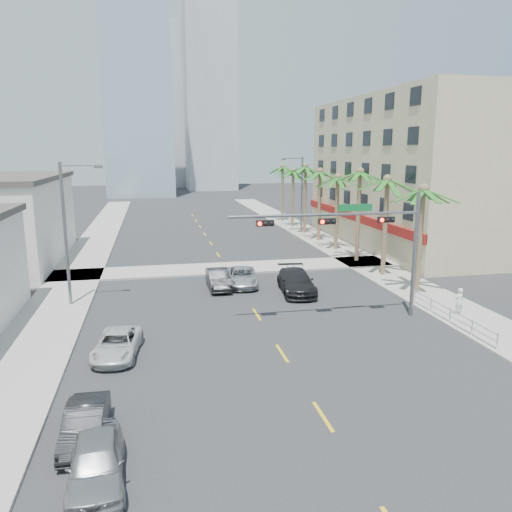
{
  "coord_description": "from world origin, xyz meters",
  "views": [
    {
      "loc": [
        -5.85,
        -17.99,
        9.66
      ],
      "look_at": [
        0.05,
        10.49,
        3.5
      ],
      "focal_mm": 35.0,
      "sensor_mm": 36.0,
      "label": 1
    }
  ],
  "objects_px": {
    "car_parked_mid": "(85,424)",
    "car_lane_right": "(296,282)",
    "pedestrian": "(459,301)",
    "traffic_signal_mast": "(365,234)",
    "car_parked_near": "(96,462)",
    "car_lane_center": "(242,277)",
    "car_parked_far": "(117,344)",
    "car_lane_left": "(218,279)"
  },
  "relations": [
    {
      "from": "car_parked_near",
      "to": "car_lane_right",
      "type": "bearing_deg",
      "value": 54.6
    },
    {
      "from": "car_lane_right",
      "to": "pedestrian",
      "type": "distance_m",
      "value": 10.55
    },
    {
      "from": "car_parked_mid",
      "to": "car_lane_center",
      "type": "bearing_deg",
      "value": 66.43
    },
    {
      "from": "car_parked_near",
      "to": "car_lane_right",
      "type": "xyz_separation_m",
      "value": [
        11.45,
        18.35,
        0.09
      ]
    },
    {
      "from": "car_parked_mid",
      "to": "car_lane_left",
      "type": "bearing_deg",
      "value": 70.64
    },
    {
      "from": "car_parked_far",
      "to": "car_lane_center",
      "type": "height_order",
      "value": "car_lane_center"
    },
    {
      "from": "car_parked_near",
      "to": "pedestrian",
      "type": "bearing_deg",
      "value": 27.07
    },
    {
      "from": "car_parked_far",
      "to": "car_lane_right",
      "type": "bearing_deg",
      "value": 44.9
    },
    {
      "from": "traffic_signal_mast",
      "to": "car_lane_right",
      "type": "xyz_separation_m",
      "value": [
        -2.13,
        6.17,
        -4.28
      ]
    },
    {
      "from": "car_parked_near",
      "to": "car_lane_left",
      "type": "bearing_deg",
      "value": 69.48
    },
    {
      "from": "car_parked_near",
      "to": "car_lane_center",
      "type": "distance_m",
      "value": 22.45
    },
    {
      "from": "car_lane_center",
      "to": "car_parked_near",
      "type": "bearing_deg",
      "value": -104.53
    },
    {
      "from": "car_lane_left",
      "to": "car_lane_center",
      "type": "height_order",
      "value": "car_lane_left"
    },
    {
      "from": "car_lane_center",
      "to": "car_parked_mid",
      "type": "bearing_deg",
      "value": -108.51
    },
    {
      "from": "car_parked_far",
      "to": "traffic_signal_mast",
      "type": "bearing_deg",
      "value": 18.32
    },
    {
      "from": "car_parked_mid",
      "to": "traffic_signal_mast",
      "type": "bearing_deg",
      "value": 36.12
    },
    {
      "from": "car_lane_center",
      "to": "car_lane_right",
      "type": "relative_size",
      "value": 0.87
    },
    {
      "from": "car_parked_near",
      "to": "car_parked_far",
      "type": "bearing_deg",
      "value": 86.57
    },
    {
      "from": "car_parked_mid",
      "to": "car_lane_right",
      "type": "xyz_separation_m",
      "value": [
        12.05,
        15.96,
        0.17
      ]
    },
    {
      "from": "car_parked_mid",
      "to": "car_parked_far",
      "type": "distance_m",
      "value": 7.18
    },
    {
      "from": "traffic_signal_mast",
      "to": "car_parked_mid",
      "type": "distance_m",
      "value": 17.8
    },
    {
      "from": "car_lane_left",
      "to": "car_lane_center",
      "type": "relative_size",
      "value": 0.9
    },
    {
      "from": "traffic_signal_mast",
      "to": "car_parked_far",
      "type": "bearing_deg",
      "value": -169.02
    },
    {
      "from": "traffic_signal_mast",
      "to": "car_lane_right",
      "type": "height_order",
      "value": "traffic_signal_mast"
    },
    {
      "from": "car_lane_left",
      "to": "traffic_signal_mast",
      "type": "bearing_deg",
      "value": -48.67
    },
    {
      "from": "car_lane_center",
      "to": "car_lane_right",
      "type": "distance_m",
      "value": 4.25
    },
    {
      "from": "traffic_signal_mast",
      "to": "car_lane_center",
      "type": "height_order",
      "value": "traffic_signal_mast"
    },
    {
      "from": "car_parked_far",
      "to": "pedestrian",
      "type": "xyz_separation_m",
      "value": [
        19.42,
        1.9,
        0.36
      ]
    },
    {
      "from": "traffic_signal_mast",
      "to": "car_parked_far",
      "type": "xyz_separation_m",
      "value": [
        -13.58,
        -2.64,
        -4.47
      ]
    },
    {
      "from": "car_parked_mid",
      "to": "car_parked_far",
      "type": "height_order",
      "value": "car_parked_mid"
    },
    {
      "from": "car_lane_left",
      "to": "car_parked_far",
      "type": "bearing_deg",
      "value": -119.85
    },
    {
      "from": "pedestrian",
      "to": "traffic_signal_mast",
      "type": "bearing_deg",
      "value": -19.06
    },
    {
      "from": "car_parked_near",
      "to": "car_lane_center",
      "type": "height_order",
      "value": "car_parked_near"
    },
    {
      "from": "car_parked_near",
      "to": "car_lane_left",
      "type": "xyz_separation_m",
      "value": [
        6.3,
        20.49,
        0.0
      ]
    },
    {
      "from": "car_parked_mid",
      "to": "pedestrian",
      "type": "height_order",
      "value": "pedestrian"
    },
    {
      "from": "traffic_signal_mast",
      "to": "pedestrian",
      "type": "relative_size",
      "value": 6.93
    },
    {
      "from": "car_parked_near",
      "to": "car_parked_far",
      "type": "distance_m",
      "value": 9.54
    },
    {
      "from": "car_parked_near",
      "to": "car_lane_left",
      "type": "distance_m",
      "value": 21.43
    },
    {
      "from": "car_lane_center",
      "to": "car_parked_far",
      "type": "bearing_deg",
      "value": -118.77
    },
    {
      "from": "traffic_signal_mast",
      "to": "car_parked_far",
      "type": "height_order",
      "value": "traffic_signal_mast"
    },
    {
      "from": "car_parked_mid",
      "to": "car_lane_center",
      "type": "distance_m",
      "value": 20.49
    },
    {
      "from": "car_parked_mid",
      "to": "car_parked_far",
      "type": "relative_size",
      "value": 0.88
    }
  ]
}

